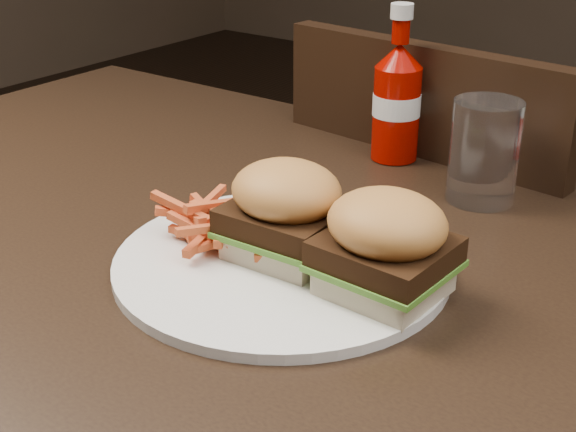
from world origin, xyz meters
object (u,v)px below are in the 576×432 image
Objects in this scene: plate at (282,262)px; ketchup_bottle at (396,113)px; chair_far at (472,305)px; tumbler at (484,154)px; dining_table at (219,243)px.

plate is 0.33m from ketchup_bottle.
plate reaches higher than chair_far.
plate is (0.02, -0.55, 0.33)m from chair_far.
chair_far is 3.60× the size of tumbler.
dining_table is 0.60m from chair_far.
dining_table is 0.12m from plate.
plate is at bearing 98.13° from chair_far.
plate is at bearing -107.87° from tumbler.
dining_table is 2.78× the size of chair_far.
chair_far is 3.67× the size of ketchup_bottle.
dining_table is at bearing 163.40° from plate.
ketchup_bottle reaches higher than dining_table.
ketchup_bottle reaches higher than chair_far.
ketchup_bottle is at bearing 80.13° from dining_table.
ketchup_bottle is (-0.04, -0.23, 0.38)m from chair_far.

